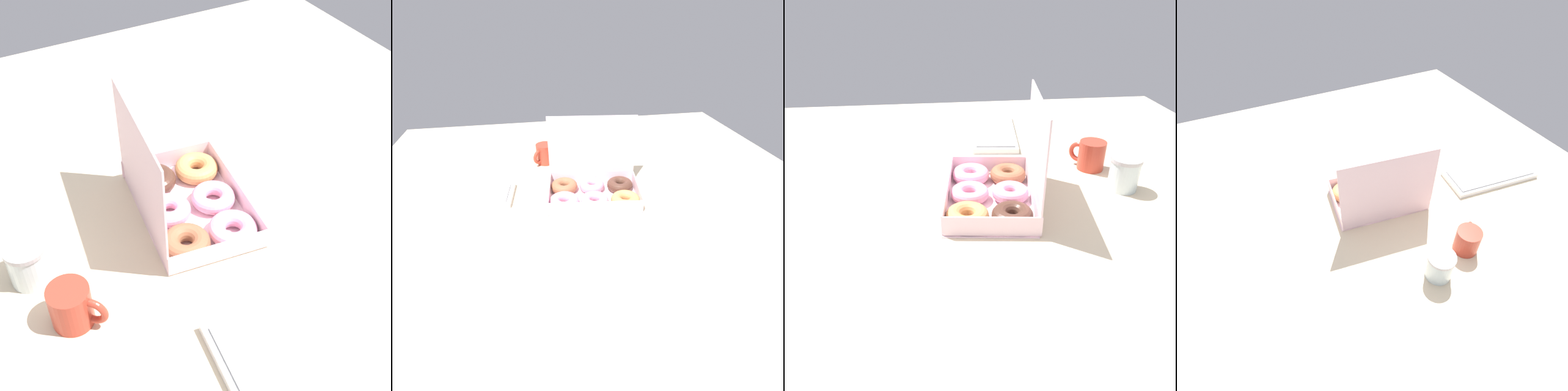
# 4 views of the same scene
# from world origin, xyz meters

# --- Properties ---
(ground_plane) EXTENTS (1.80, 1.80, 0.02)m
(ground_plane) POSITION_xyz_m (0.00, 0.00, -0.01)
(ground_plane) COLOR beige
(donut_box) EXTENTS (0.36, 0.26, 0.27)m
(donut_box) POSITION_xyz_m (-0.00, 0.03, 0.03)
(donut_box) COLOR white
(donut_box) RESTS_ON ground_plane
(keyboard) EXTENTS (0.37, 0.19, 0.02)m
(keyboard) POSITION_xyz_m (-0.47, 0.10, 0.01)
(keyboard) COLOR white
(keyboard) RESTS_ON ground_plane
(coffee_mug) EXTENTS (0.09, 0.10, 0.09)m
(coffee_mug) POSITION_xyz_m (-0.16, 0.34, 0.04)
(coffee_mug) COLOR #B23828
(coffee_mug) RESTS_ON ground_plane
(glass_jar) EXTENTS (0.08, 0.08, 0.09)m
(glass_jar) POSITION_xyz_m (-0.02, 0.38, 0.05)
(glass_jar) COLOR silver
(glass_jar) RESTS_ON ground_plane
(paper_napkin) EXTENTS (0.16, 0.15, 0.00)m
(paper_napkin) POSITION_xyz_m (0.19, -0.23, 0.00)
(paper_napkin) COLOR white
(paper_napkin) RESTS_ON ground_plane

